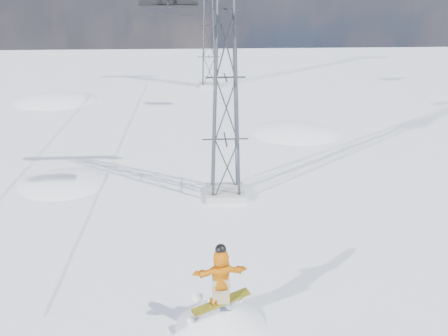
% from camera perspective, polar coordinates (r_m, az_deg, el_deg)
% --- Properties ---
extents(ground, '(120.00, 120.00, 0.00)m').
position_cam_1_polar(ground, '(16.15, -1.00, -14.85)').
color(ground, white).
rests_on(ground, ground).
extents(snow_terrain, '(39.00, 37.00, 22.00)m').
position_cam_1_polar(snow_terrain, '(39.50, -9.22, -8.25)').
color(snow_terrain, white).
rests_on(snow_terrain, ground).
extents(lift_tower_near, '(5.20, 1.80, 11.43)m').
position_cam_1_polar(lift_tower_near, '(21.52, 0.17, 10.24)').
color(lift_tower_near, '#999999').
rests_on(lift_tower_near, ground).
extents(lift_tower_far, '(5.20, 1.80, 11.43)m').
position_cam_1_polar(lift_tower_far, '(46.30, -1.78, 15.91)').
color(lift_tower_far, '#999999').
rests_on(lift_tower_far, ground).
extents(lift_chair_near, '(2.15, 0.62, 2.67)m').
position_cam_1_polar(lift_chair_near, '(19.02, -6.40, 18.58)').
color(lift_chair_near, black).
rests_on(lift_chair_near, ground).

